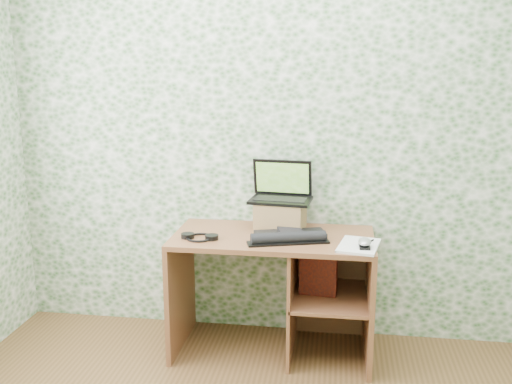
% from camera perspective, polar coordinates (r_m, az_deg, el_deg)
% --- Properties ---
extents(wall_back, '(3.50, 0.00, 3.50)m').
position_cam_1_polar(wall_back, '(3.61, 2.35, 5.46)').
color(wall_back, silver).
rests_on(wall_back, ground).
extents(desk, '(1.20, 0.60, 0.75)m').
position_cam_1_polar(desk, '(3.54, 3.02, -8.44)').
color(desk, brown).
rests_on(desk, floor).
extents(riser, '(0.31, 0.27, 0.18)m').
position_cam_1_polar(riser, '(3.54, 2.46, -2.34)').
color(riser, '#906340').
rests_on(riser, desk).
extents(laptop, '(0.39, 0.29, 0.25)m').
position_cam_1_polar(laptop, '(3.54, 2.55, 0.11)').
color(laptop, black).
rests_on(laptop, riser).
extents(keyboard, '(0.48, 0.36, 0.07)m').
position_cam_1_polar(keyboard, '(3.34, 3.35, -4.43)').
color(keyboard, black).
rests_on(keyboard, desk).
extents(headphones, '(0.23, 0.17, 0.03)m').
position_cam_1_polar(headphones, '(3.38, -5.65, -4.50)').
color(headphones, black).
rests_on(headphones, desk).
extents(notepad, '(0.26, 0.34, 0.01)m').
position_cam_1_polar(notepad, '(3.27, 10.24, -5.29)').
color(notepad, silver).
rests_on(notepad, desk).
extents(mouse, '(0.07, 0.12, 0.04)m').
position_cam_1_polar(mouse, '(3.22, 10.80, -5.12)').
color(mouse, '#B2B2B5').
rests_on(mouse, notepad).
extents(pen, '(0.08, 0.13, 0.01)m').
position_cam_1_polar(pen, '(3.29, 11.08, -5.02)').
color(pen, black).
rests_on(pen, notepad).
extents(red_box, '(0.23, 0.10, 0.27)m').
position_cam_1_polar(red_box, '(3.48, 6.26, -8.09)').
color(red_box, maroon).
rests_on(red_box, desk).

